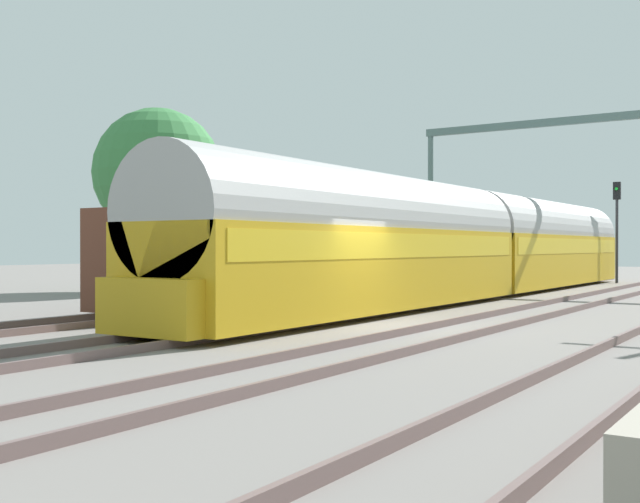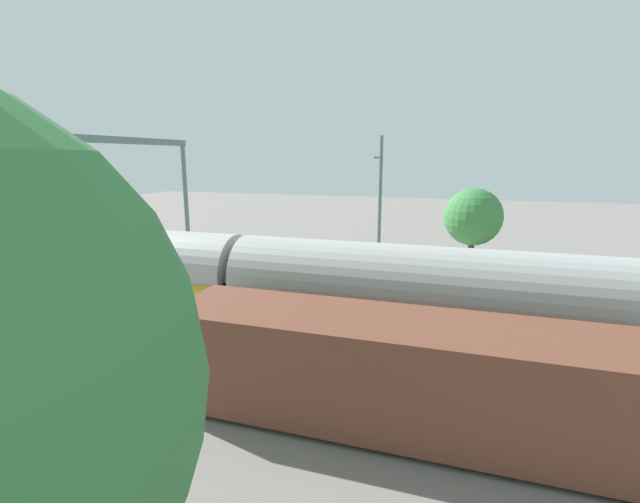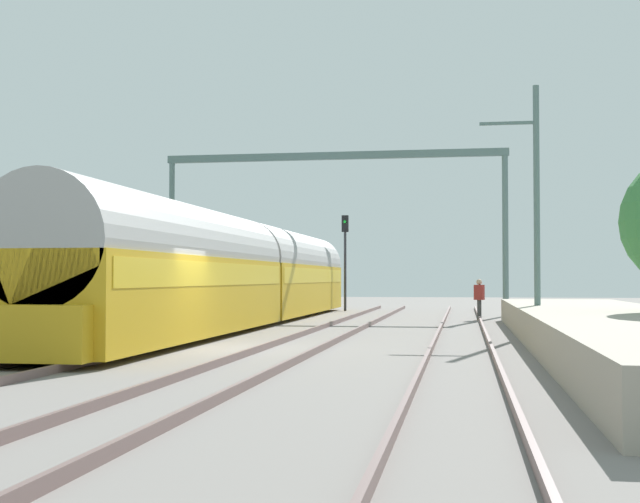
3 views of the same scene
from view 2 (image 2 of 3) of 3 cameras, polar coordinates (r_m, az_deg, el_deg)
The scene contains 13 objects.
ground at distance 18.15m, azimuth 26.44°, elevation -11.35°, with size 120.00×120.00×0.00m, color slate.
track_far_west at distance 12.78m, azimuth 30.61°, elevation -21.66°, with size 1.52×60.00×0.16m.
track_west at distance 16.28m, azimuth 27.50°, elevation -13.87°, with size 1.51×60.00×0.16m.
track_east at distance 20.01m, azimuth 25.63°, elevation -8.88°, with size 1.51×60.00×0.16m.
track_far_east at distance 23.85m, azimuth 24.39°, elevation -5.47°, with size 1.52×60.00×0.16m.
platform at distance 27.27m, azimuth 19.44°, elevation -2.14°, with size 4.40×28.00×0.90m.
passenger_train at distance 17.17m, azimuth -9.99°, elevation -4.54°, with size 2.93×32.85×3.82m.
freight_car at distance 11.76m, azimuth 12.16°, elevation -15.34°, with size 2.80×13.00×2.70m.
person_crossing at distance 27.53m, azimuth -11.51°, elevation -0.32°, with size 0.46×0.38×1.73m.
railway_signal_far at distance 27.87m, azimuth -35.42°, elevation 2.58°, with size 0.36×0.30×5.17m.
catenary_gantry at distance 23.81m, azimuth -28.39°, elevation 8.45°, with size 16.64×0.28×7.86m.
catenary_pole_east_mid at distance 25.56m, azimuth 7.69°, elevation 5.96°, with size 1.90×0.20×8.00m.
tree_east_background at distance 28.71m, azimuth 19.13°, elevation 4.21°, with size 3.51×3.51×5.00m.
Camera 2 is at (-16.55, 3.00, 6.84)m, focal length 24.83 mm.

